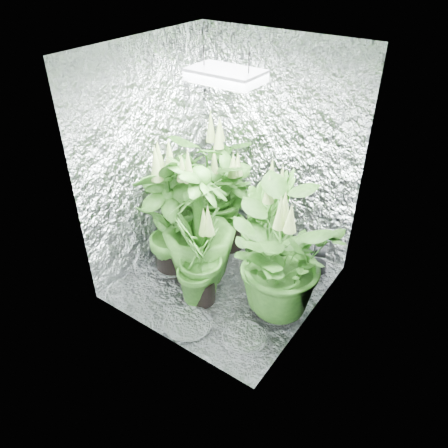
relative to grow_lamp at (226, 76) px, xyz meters
name	(u,v)px	position (x,y,z in m)	size (l,w,h in m)	color
ground	(225,281)	(0.00, 0.00, -1.83)	(1.60, 1.60, 0.00)	silver
walls	(225,184)	(0.00, 0.00, -0.83)	(1.62, 1.62, 2.00)	silver
ceiling	(226,48)	(0.00, 0.00, 0.17)	(1.60, 1.60, 0.01)	silver
grow_lamp	(226,76)	(0.00, 0.00, 0.00)	(0.50, 0.30, 0.22)	gray
plant_a	(211,182)	(-0.56, 0.55, -1.22)	(1.17, 1.17, 1.26)	black
plant_b	(228,205)	(-0.29, 0.47, -1.36)	(0.68, 0.68, 1.05)	black
plant_c	(268,225)	(0.20, 0.38, -1.34)	(0.54, 0.54, 1.06)	black
plant_d	(199,224)	(-0.23, -0.06, -1.25)	(0.89, 0.89, 1.22)	black
plant_e	(277,259)	(0.52, -0.05, -1.29)	(1.02, 1.02, 1.12)	black
plant_f	(169,215)	(-0.51, -0.12, -1.24)	(0.83, 0.83, 1.27)	black
plant_g	(199,261)	(-0.04, -0.31, -1.41)	(0.60, 0.60, 0.91)	black
circulation_fan	(315,255)	(0.58, 0.61, -1.66)	(0.21, 0.33, 0.40)	black
plant_label	(203,277)	(0.01, -0.34, -1.53)	(0.06, 0.01, 0.09)	white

